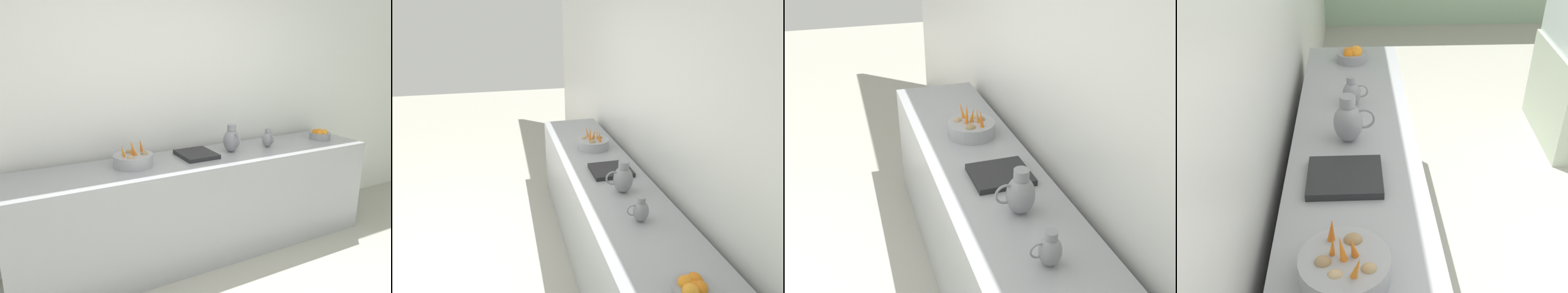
% 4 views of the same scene
% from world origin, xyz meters
% --- Properties ---
extents(tile_wall_left, '(0.10, 9.17, 3.00)m').
position_xyz_m(tile_wall_left, '(-1.95, 0.56, 1.50)').
color(tile_wall_left, white).
rests_on(tile_wall_left, ground_plane).
extents(prep_counter, '(0.65, 3.32, 0.92)m').
position_xyz_m(prep_counter, '(-1.52, 0.06, 0.46)').
color(prep_counter, '#9EA0A5').
rests_on(prep_counter, ground_plane).
extents(vegetable_colander, '(0.32, 0.32, 0.22)m').
position_xyz_m(vegetable_colander, '(-1.56, -0.58, 0.98)').
color(vegetable_colander, '#9EA0A5').
rests_on(vegetable_colander, prep_counter).
extents(orange_bowl, '(0.21, 0.21, 0.11)m').
position_xyz_m(orange_bowl, '(-1.52, 1.42, 0.97)').
color(orange_bowl, gray).
rests_on(orange_bowl, prep_counter).
extents(metal_pitcher_tall, '(0.21, 0.15, 0.25)m').
position_xyz_m(metal_pitcher_tall, '(-1.54, 0.35, 1.04)').
color(metal_pitcher_tall, gray).
rests_on(metal_pitcher_tall, prep_counter).
extents(metal_pitcher_short, '(0.15, 0.11, 0.18)m').
position_xyz_m(metal_pitcher_short, '(-1.52, 0.75, 1.00)').
color(metal_pitcher_short, gray).
rests_on(metal_pitcher_short, prep_counter).
extents(counter_sink_basin, '(0.34, 0.30, 0.04)m').
position_xyz_m(counter_sink_basin, '(-1.56, -0.00, 0.94)').
color(counter_sink_basin, '#232326').
rests_on(counter_sink_basin, prep_counter).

